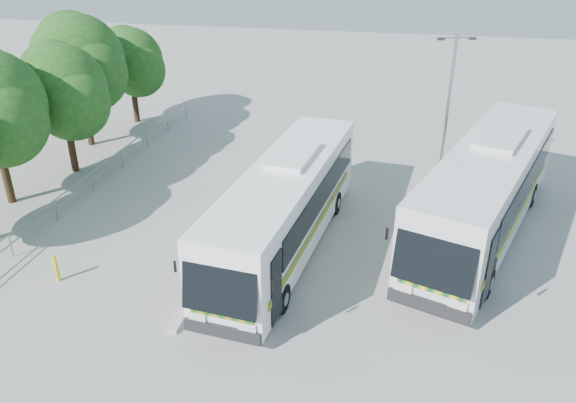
% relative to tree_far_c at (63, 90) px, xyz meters
% --- Properties ---
extents(ground, '(100.00, 100.00, 0.00)m').
position_rel_tree_far_c_xyz_m(ground, '(12.12, -5.10, -4.26)').
color(ground, '#9A9A95').
rests_on(ground, ground).
extents(kerb_divider, '(0.40, 16.00, 0.15)m').
position_rel_tree_far_c_xyz_m(kerb_divider, '(9.82, -3.10, -4.18)').
color(kerb_divider, '#B2B2AD').
rests_on(kerb_divider, ground).
extents(railing, '(0.06, 22.00, 1.00)m').
position_rel_tree_far_c_xyz_m(railing, '(2.12, -1.10, -3.52)').
color(railing, gray).
rests_on(railing, ground).
extents(tree_far_c, '(4.97, 4.69, 6.49)m').
position_rel_tree_far_c_xyz_m(tree_far_c, '(0.00, 0.00, 0.00)').
color(tree_far_c, '#382314').
rests_on(tree_far_c, ground).
extents(tree_far_d, '(5.62, 5.30, 7.33)m').
position_rel_tree_far_c_xyz_m(tree_far_d, '(-1.19, 3.70, 0.56)').
color(tree_far_d, '#382314').
rests_on(tree_far_d, ground).
extents(tree_far_e, '(4.54, 4.28, 5.92)m').
position_rel_tree_far_c_xyz_m(tree_far_e, '(-0.51, 8.20, -0.37)').
color(tree_far_e, '#382314').
rests_on(tree_far_e, ground).
extents(coach_main, '(3.75, 12.54, 3.43)m').
position_rel_tree_far_c_xyz_m(coach_main, '(12.22, -5.24, -2.38)').
color(coach_main, white).
rests_on(coach_main, ground).
extents(coach_adjacent, '(6.93, 13.63, 3.75)m').
position_rel_tree_far_c_xyz_m(coach_adjacent, '(19.79, -2.50, -2.20)').
color(coach_adjacent, silver).
rests_on(coach_adjacent, ground).
extents(lamppost, '(1.71, 0.67, 7.15)m').
position_rel_tree_far_c_xyz_m(lamppost, '(18.26, 2.53, -0.31)').
color(lamppost, '#96989E').
rests_on(lamppost, ground).
extents(bollard, '(0.17, 0.17, 1.02)m').
position_rel_tree_far_c_xyz_m(bollard, '(4.75, -9.18, -3.75)').
color(bollard, yellow).
rests_on(bollard, ground).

